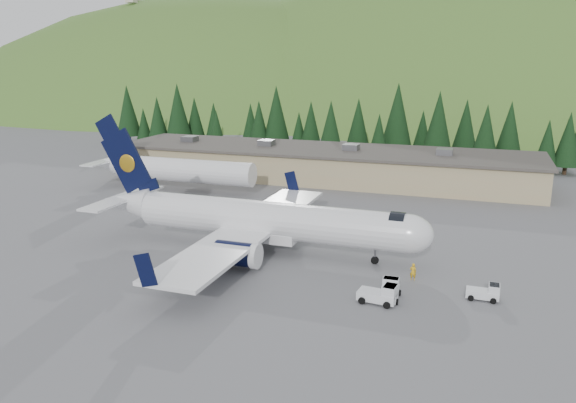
% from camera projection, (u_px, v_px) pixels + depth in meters
% --- Properties ---
extents(ground, '(600.00, 600.00, 0.00)m').
position_uv_depth(ground, '(270.00, 251.00, 59.31)').
color(ground, slate).
extents(airliner, '(37.20, 34.85, 12.39)m').
position_uv_depth(airliner, '(260.00, 220.00, 58.85)').
color(airliner, white).
rests_on(airliner, ground).
extents(second_airliner, '(27.50, 11.00, 10.05)m').
position_uv_depth(second_airliner, '(169.00, 169.00, 86.52)').
color(second_airliner, white).
rests_on(second_airliner, ground).
extents(baggage_tug_a, '(3.33, 2.21, 1.70)m').
position_uv_depth(baggage_tug_a, '(381.00, 295.00, 46.56)').
color(baggage_tug_a, silver).
rests_on(baggage_tug_a, ground).
extents(baggage_tug_b, '(2.68, 1.64, 1.43)m').
position_uv_depth(baggage_tug_b, '(486.00, 292.00, 47.29)').
color(baggage_tug_b, silver).
rests_on(baggage_tug_b, ground).
extents(baggage_tug_c, '(1.81, 2.92, 1.54)m').
position_uv_depth(baggage_tug_c, '(390.00, 290.00, 47.60)').
color(baggage_tug_c, silver).
rests_on(baggage_tug_c, ground).
extents(terminal_building, '(71.00, 17.00, 6.10)m').
position_uv_depth(terminal_building, '(322.00, 163.00, 95.06)').
color(terminal_building, tan).
rests_on(terminal_building, ground).
extents(ramp_worker, '(0.63, 0.44, 1.63)m').
position_uv_depth(ramp_worker, '(413.00, 272.00, 51.41)').
color(ramp_worker, gold).
rests_on(ramp_worker, ground).
extents(tree_line, '(111.78, 17.85, 13.95)m').
position_uv_depth(tree_line, '(358.00, 122.00, 114.80)').
color(tree_line, black).
rests_on(tree_line, ground).
extents(hills, '(614.00, 330.00, 300.00)m').
position_uv_depth(hills, '(545.00, 293.00, 252.87)').
color(hills, '#406123').
rests_on(hills, ground).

